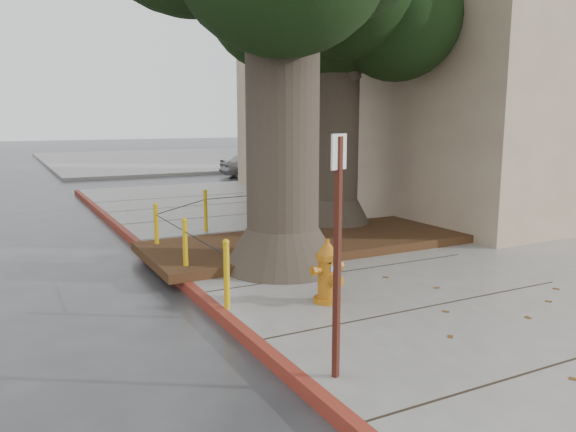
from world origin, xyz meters
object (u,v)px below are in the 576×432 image
Objects in this scene: fire_hydrant at (327,272)px; car_silver at (256,164)px; car_red at (278,162)px; signpost at (337,244)px.

fire_hydrant is 0.27× the size of car_silver.
fire_hydrant is 19.82m from car_red.
signpost is (-1.11, -1.97, 0.90)m from fire_hydrant.
signpost is 21.01m from car_silver.
car_silver is at bearing 43.28° from signpost.
car_red is (9.38, 19.99, -0.90)m from signpost.
fire_hydrant is at bearing 36.11° from signpost.
car_red is (8.26, 18.02, 0.01)m from fire_hydrant.
signpost is 0.66× the size of car_red.
fire_hydrant is 0.38× the size of signpost.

